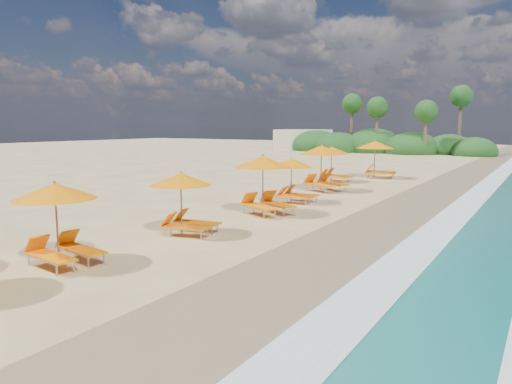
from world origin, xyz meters
name	(u,v)px	position (x,y,z in m)	size (l,w,h in m)	color
ground	(256,226)	(0.00, 0.00, 0.00)	(160.00, 160.00, 0.00)	#D8BC7F
wet_sand	(369,241)	(4.00, 0.00, 0.01)	(4.00, 160.00, 0.01)	#8B7753
surf_foam	(465,253)	(6.70, 0.00, 0.03)	(4.00, 160.00, 0.01)	white
station_3	(60,218)	(-1.78, -6.37, 1.18)	(2.44, 2.31, 2.11)	olive
station_4	(185,199)	(-1.31, -2.15, 1.13)	(2.44, 2.34, 2.02)	olive
station_5	(265,181)	(-0.94, 2.20, 1.31)	(3.07, 3.06, 2.33)	olive
station_6	(294,177)	(-1.28, 5.32, 1.14)	(2.22, 2.06, 2.03)	olive
station_7	(324,165)	(-1.71, 9.49, 1.38)	(3.24, 3.22, 2.47)	olive
station_8	(334,162)	(-2.85, 13.63, 1.23)	(2.45, 2.29, 2.20)	olive
station_9	(378,157)	(-1.21, 17.05, 1.40)	(3.05, 2.93, 2.49)	olive
treeline	(380,145)	(-9.94, 45.51, 1.00)	(25.80, 8.80, 9.74)	#163D14
beach_building	(303,139)	(-22.00, 48.00, 1.40)	(7.00, 5.00, 2.80)	beige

